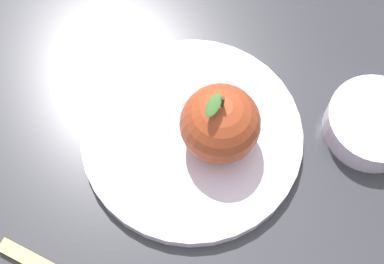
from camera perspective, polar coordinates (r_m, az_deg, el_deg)
ground_plane at (r=0.59m, az=-1.37°, el=-3.88°), size 2.40×2.40×0.00m
dinner_plate at (r=0.60m, az=0.00°, el=-0.40°), size 0.24×0.24×0.02m
apple at (r=0.55m, az=2.66°, el=1.19°), size 0.08×0.08×0.10m
side_bowl at (r=0.63m, az=18.27°, el=0.98°), size 0.10×0.10×0.03m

